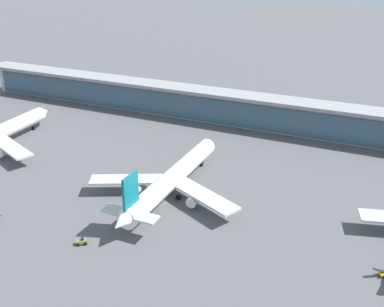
# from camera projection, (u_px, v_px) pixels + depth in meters

# --- Properties ---
(ground_plane) EXTENTS (1200.00, 1200.00, 0.00)m
(ground_plane) POSITION_uv_depth(u_px,v_px,m) (163.00, 203.00, 145.84)
(ground_plane) COLOR #515154
(airliner_centre_stand) EXTENTS (52.30, 67.82, 18.10)m
(airliner_centre_stand) POSITION_uv_depth(u_px,v_px,m) (171.00, 179.00, 148.23)
(airliner_centre_stand) COLOR white
(airliner_centre_stand) RESTS_ON ground
(service_truck_under_wing_olive) EXTENTS (3.29, 3.13, 2.05)m
(service_truck_under_wing_olive) POSITION_uv_depth(u_px,v_px,m) (82.00, 242.00, 124.80)
(service_truck_under_wing_olive) COLOR olive
(service_truck_under_wing_olive) RESTS_ON ground
(terminal_building) EXTENTS (291.67, 12.80, 15.20)m
(terminal_building) POSITION_uv_depth(u_px,v_px,m) (244.00, 109.00, 206.93)
(terminal_building) COLOR beige
(terminal_building) RESTS_ON ground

